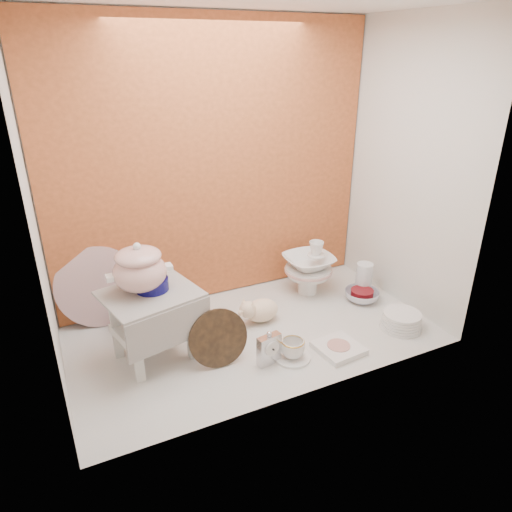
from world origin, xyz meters
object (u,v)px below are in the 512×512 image
(gold_rim_teacup, at_px, (293,348))
(soup_tureen, at_px, (139,267))
(plush_pig, at_px, (262,310))
(porcelain_tower, at_px, (308,268))
(blue_white_vase, at_px, (139,302))
(dinner_plate_stack, at_px, (401,320))
(step_stool, at_px, (153,325))
(floral_platter, at_px, (98,287))
(mantel_clock, at_px, (269,348))
(crystal_bowl, at_px, (362,296))

(gold_rim_teacup, bearing_deg, soup_tureen, 151.77)
(plush_pig, distance_m, porcelain_tower, 0.43)
(blue_white_vase, xyz_separation_m, dinner_plate_stack, (1.21, -0.62, -0.08))
(step_stool, height_order, gold_rim_teacup, step_stool)
(step_stool, distance_m, floral_platter, 0.45)
(mantel_clock, xyz_separation_m, crystal_bowl, (0.75, 0.29, -0.05))
(plush_pig, bearing_deg, floral_platter, 170.96)
(mantel_clock, bearing_deg, plush_pig, 58.48)
(step_stool, height_order, blue_white_vase, step_stool)
(soup_tureen, height_order, dinner_plate_stack, soup_tureen)
(plush_pig, distance_m, gold_rim_teacup, 0.35)
(floral_platter, relative_size, plush_pig, 1.86)
(porcelain_tower, bearing_deg, dinner_plate_stack, -66.45)
(dinner_plate_stack, xyz_separation_m, porcelain_tower, (-0.24, 0.54, 0.12))
(floral_platter, xyz_separation_m, plush_pig, (0.76, -0.35, -0.14))
(blue_white_vase, xyz_separation_m, mantel_clock, (0.46, -0.59, -0.05))
(gold_rim_teacup, relative_size, crystal_bowl, 0.57)
(step_stool, bearing_deg, blue_white_vase, 76.89)
(step_stool, height_order, porcelain_tower, step_stool)
(soup_tureen, distance_m, crystal_bowl, 1.30)
(blue_white_vase, bearing_deg, step_stool, -89.96)
(floral_platter, distance_m, dinner_plate_stack, 1.57)
(dinner_plate_stack, relative_size, porcelain_tower, 0.66)
(blue_white_vase, xyz_separation_m, crystal_bowl, (1.20, -0.30, -0.10))
(mantel_clock, height_order, plush_pig, mantel_clock)
(floral_platter, bearing_deg, soup_tureen, -68.73)
(soup_tureen, relative_size, plush_pig, 1.19)
(step_stool, relative_size, soup_tureen, 1.45)
(blue_white_vase, distance_m, gold_rim_teacup, 0.84)
(step_stool, xyz_separation_m, soup_tureen, (-0.03, 0.03, 0.29))
(step_stool, xyz_separation_m, floral_platter, (-0.18, 0.41, 0.04))
(mantel_clock, bearing_deg, step_stool, 138.21)
(blue_white_vase, height_order, mantel_clock, blue_white_vase)
(plush_pig, relative_size, porcelain_tower, 0.71)
(porcelain_tower, bearing_deg, mantel_clock, -135.42)
(soup_tureen, bearing_deg, dinner_plate_stack, -15.25)
(blue_white_vase, distance_m, dinner_plate_stack, 1.36)
(step_stool, distance_m, porcelain_tower, 1.00)
(crystal_bowl, bearing_deg, plush_pig, 175.59)
(plush_pig, xyz_separation_m, porcelain_tower, (0.39, 0.17, 0.09))
(plush_pig, height_order, gold_rim_teacup, plush_pig)
(plush_pig, bearing_deg, dinner_plate_stack, -14.98)
(soup_tureen, relative_size, mantel_clock, 1.64)
(blue_white_vase, relative_size, crystal_bowl, 1.32)
(step_stool, bearing_deg, floral_platter, 100.04)
(plush_pig, height_order, crystal_bowl, plush_pig)
(crystal_bowl, relative_size, porcelain_tower, 0.61)
(floral_platter, bearing_deg, plush_pig, -24.78)
(soup_tureen, relative_size, gold_rim_teacup, 2.44)
(blue_white_vase, relative_size, mantel_clock, 1.55)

